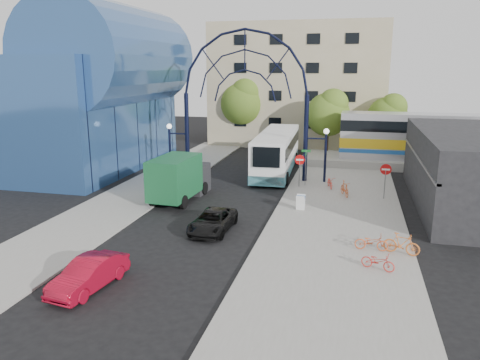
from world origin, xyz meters
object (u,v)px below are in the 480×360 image
(tree_north_c, at_px, (389,115))
(green_truck, at_px, (180,178))
(gateway_arch, at_px, (245,74))
(stop_sign, at_px, (300,163))
(tree_north_b, at_px, (243,101))
(bike_far_b, at_px, (402,244))
(do_not_enter_sign, at_px, (386,173))
(street_name_sign, at_px, (306,160))
(city_bus, at_px, (277,151))
(tree_north_a, at_px, (329,112))
(bike_far_a, at_px, (371,242))
(bike_near_a, at_px, (330,182))
(bike_near_b, at_px, (345,189))
(red_sedan, at_px, (89,274))
(bike_far_c, at_px, (378,261))
(sandwich_board, at_px, (301,200))
(black_suv, at_px, (213,221))

(tree_north_c, bearing_deg, green_truck, -125.46)
(gateway_arch, height_order, stop_sign, gateway_arch)
(tree_north_b, height_order, bike_far_b, tree_north_b)
(do_not_enter_sign, bearing_deg, tree_north_b, 126.74)
(tree_north_c, bearing_deg, street_name_sign, -114.31)
(city_bus, relative_size, bike_far_b, 7.25)
(tree_north_a, xyz_separation_m, bike_far_b, (5.17, -26.12, -3.95))
(city_bus, height_order, bike_far_a, city_bus)
(tree_north_c, bearing_deg, tree_north_a, -161.56)
(bike_near_a, bearing_deg, stop_sign, 170.67)
(bike_near_b, bearing_deg, city_bus, 112.30)
(tree_north_c, relative_size, city_bus, 0.50)
(green_truck, bearing_deg, bike_far_a, -24.81)
(red_sedan, bearing_deg, gateway_arch, 93.06)
(tree_north_b, relative_size, bike_far_a, 4.86)
(bike_far_c, bearing_deg, sandwich_board, 48.40)
(bike_near_a, bearing_deg, sandwich_board, -117.37)
(green_truck, relative_size, bike_near_a, 3.92)
(red_sedan, bearing_deg, stop_sign, 78.78)
(street_name_sign, bearing_deg, tree_north_b, 117.65)
(sandwich_board, xyz_separation_m, tree_north_b, (-9.48, 23.95, 4.52))
(stop_sign, distance_m, bike_near_a, 2.76)
(tree_north_a, bearing_deg, green_truck, -115.34)
(city_bus, relative_size, green_truck, 2.00)
(street_name_sign, xyz_separation_m, black_suv, (-4.04, -11.53, -1.53))
(gateway_arch, distance_m, tree_north_c, 18.95)
(sandwich_board, relative_size, tree_north_a, 0.14)
(street_name_sign, distance_m, bike_near_b, 4.25)
(gateway_arch, relative_size, red_sedan, 3.42)
(stop_sign, xyz_separation_m, bike_far_b, (6.49, -12.19, -1.34))
(gateway_arch, height_order, bike_near_a, gateway_arch)
(green_truck, bearing_deg, stop_sign, 37.10)
(bike_far_b, bearing_deg, sandwich_board, 59.45)
(tree_north_c, bearing_deg, bike_far_b, -91.69)
(stop_sign, distance_m, tree_north_c, 17.68)
(tree_north_b, bearing_deg, tree_north_c, -7.12)
(street_name_sign, relative_size, city_bus, 0.22)
(city_bus, distance_m, red_sedan, 24.61)
(sandwich_board, bearing_deg, bike_far_b, -47.32)
(gateway_arch, relative_size, bike_far_c, 8.79)
(green_truck, height_order, red_sedan, green_truck)
(tree_north_a, bearing_deg, sandwich_board, -91.50)
(sandwich_board, distance_m, tree_north_a, 20.33)
(black_suv, bearing_deg, bike_far_b, -5.50)
(stop_sign, relative_size, black_suv, 0.58)
(gateway_arch, xyz_separation_m, do_not_enter_sign, (11.00, -4.00, -6.58))
(tree_north_b, bearing_deg, tree_north_a, -21.80)
(stop_sign, xyz_separation_m, tree_north_c, (7.32, 15.93, 2.28))
(sandwich_board, bearing_deg, do_not_enter_sign, 36.68)
(do_not_enter_sign, relative_size, bike_near_a, 1.51)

